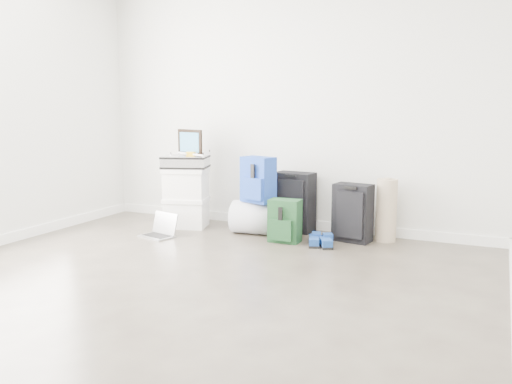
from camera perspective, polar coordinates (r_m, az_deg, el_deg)
The scene contains 14 objects.
ground at distance 3.90m, azimuth -10.12°, elevation -11.03°, with size 5.00×5.00×0.00m, color #383029.
room_envelope at distance 3.70m, azimuth -10.72°, elevation 14.99°, with size 4.52×5.02×2.71m.
boxes_stack at distance 6.03m, azimuth -7.35°, elevation -0.57°, with size 0.54×0.48×0.65m.
briefcase at distance 5.97m, azimuth -7.43°, elevation 3.16°, with size 0.48×0.35×0.14m, color #B2B2B7.
painting at distance 6.04m, azimuth -6.98°, elevation 5.23°, with size 0.36×0.13×0.28m.
drone at distance 5.91m, azimuth -6.89°, elevation 4.00°, with size 0.46×0.46×0.05m.
duffel_bag at distance 5.66m, azimuth 0.31°, elevation -2.74°, with size 0.35×0.35×0.56m, color #9B9CA3.
blue_backpack at distance 5.56m, azimuth 0.18°, elevation 1.22°, with size 0.38×0.32×0.47m.
large_suitcase at distance 5.78m, azimuth 4.05°, elevation -1.06°, with size 0.43×0.30×0.63m.
green_backpack at distance 5.33m, azimuth 3.01°, elevation -3.14°, with size 0.31×0.23×0.42m.
carry_on at distance 5.42m, azimuth 10.12°, elevation -2.18°, with size 0.39×0.29×0.57m.
shoes at distance 5.24m, azimuth 6.71°, elevation -5.23°, with size 0.31×0.27×0.08m.
rolled_rug at distance 5.50m, azimuth 13.55°, elevation -1.88°, with size 0.20×0.20×0.62m, color tan.
laptop at distance 5.68m, azimuth -10.04°, elevation -4.03°, with size 0.39×0.32×0.24m.
Camera 1 is at (2.10, -3.00, 1.33)m, focal length 38.00 mm.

